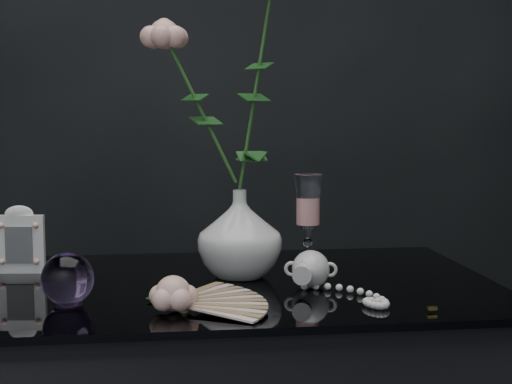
{
  "coord_description": "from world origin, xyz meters",
  "views": [
    {
      "loc": [
        -0.06,
        -1.28,
        1.06
      ],
      "look_at": [
        0.11,
        0.02,
        0.92
      ],
      "focal_mm": 55.0,
      "sensor_mm": 36.0,
      "label": 1
    }
  ],
  "objects": [
    {
      "name": "paperweight",
      "position": [
        -0.19,
        -0.07,
        0.8
      ],
      "size": [
        0.1,
        0.1,
        0.08
      ],
      "primitive_type": null,
      "rotation": [
        0.0,
        0.0,
        -0.34
      ],
      "color": "#9970B6",
      "rests_on": "table"
    },
    {
      "name": "vase",
      "position": [
        0.09,
        0.09,
        0.84
      ],
      "size": [
        0.2,
        0.2,
        0.16
      ],
      "primitive_type": "imported",
      "rotation": [
        0.0,
        0.0,
        -0.42
      ],
      "color": "white",
      "rests_on": "table"
    },
    {
      "name": "wine_glass",
      "position": [
        0.22,
        0.14,
        0.85
      ],
      "size": [
        0.06,
        0.06,
        0.18
      ],
      "primitive_type": null,
      "rotation": [
        0.0,
        0.0,
        0.2
      ],
      "color": "white",
      "rests_on": "table"
    },
    {
      "name": "picture_frame",
      "position": [
        -0.3,
        0.18,
        0.82
      ],
      "size": [
        0.1,
        0.08,
        0.12
      ],
      "primitive_type": null,
      "rotation": [
        0.0,
        0.0,
        -0.12
      ],
      "color": "white",
      "rests_on": "table"
    },
    {
      "name": "roses",
      "position": [
        0.07,
        0.09,
        1.11
      ],
      "size": [
        0.26,
        0.1,
        0.44
      ],
      "color": "#F5A896",
      "rests_on": "vase"
    },
    {
      "name": "paper_fan",
      "position": [
        -0.02,
        -0.14,
        0.77
      ],
      "size": [
        0.29,
        0.25,
        0.03
      ],
      "primitive_type": null,
      "rotation": [
        0.0,
        0.0,
        -0.24
      ],
      "color": "beige",
      "rests_on": "table"
    },
    {
      "name": "loose_rose",
      "position": [
        -0.03,
        -0.14,
        0.79
      ],
      "size": [
        0.15,
        0.18,
        0.05
      ],
      "primitive_type": null,
      "rotation": [
        0.0,
        0.0,
        0.17
      ],
      "color": "#FFB7A4",
      "rests_on": "table"
    },
    {
      "name": "pearl_jar",
      "position": [
        0.2,
        -0.0,
        0.8
      ],
      "size": [
        0.27,
        0.28,
        0.07
      ],
      "primitive_type": null,
      "rotation": [
        0.0,
        0.0,
        -0.24
      ],
      "color": "silver",
      "rests_on": "table"
    }
  ]
}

